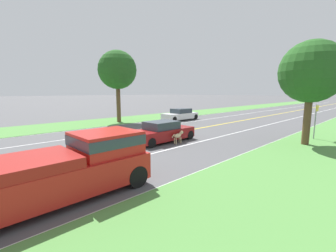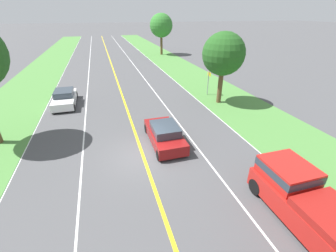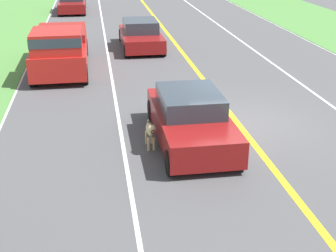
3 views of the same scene
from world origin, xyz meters
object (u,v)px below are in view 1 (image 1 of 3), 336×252
at_px(pickup_truck, 68,167).
at_px(roadside_tree_left_near, 117,70).
at_px(oncoming_car, 180,115).
at_px(ego_car, 163,132).
at_px(roadside_tree_right_near, 311,72).
at_px(street_sign, 316,117).
at_px(dog, 179,136).

relative_size(pickup_truck, roadside_tree_left_near, 0.72).
relative_size(pickup_truck, oncoming_car, 1.22).
bearing_deg(ego_car, roadside_tree_left_near, 163.25).
distance_m(roadside_tree_right_near, roadside_tree_left_near, 17.67).
bearing_deg(pickup_truck, roadside_tree_left_near, 143.02).
bearing_deg(roadside_tree_right_near, street_sign, 91.30).
distance_m(roadside_tree_left_near, street_sign, 18.52).
xyz_separation_m(ego_car, pickup_truck, (3.81, -7.61, 0.33)).
height_order(ego_car, oncoming_car, ego_car).
bearing_deg(dog, street_sign, 52.73).
height_order(pickup_truck, roadside_tree_right_near, roadside_tree_right_near).
distance_m(ego_car, street_sign, 10.66).
xyz_separation_m(roadside_tree_left_near, street_sign, (17.39, 4.91, -4.05)).
relative_size(oncoming_car, roadside_tree_left_near, 0.59).
xyz_separation_m(oncoming_car, street_sign, (13.89, -1.22, 0.90)).
xyz_separation_m(ego_car, roadside_tree_right_near, (6.97, 5.73, 3.82)).
xyz_separation_m(pickup_truck, oncoming_car, (-10.79, 16.89, -0.33)).
bearing_deg(pickup_truck, ego_car, 116.60).
bearing_deg(roadside_tree_left_near, ego_car, -16.75).
bearing_deg(dog, ego_car, -164.58).
xyz_separation_m(ego_car, roadside_tree_left_near, (-10.48, 3.15, 4.94)).
xyz_separation_m(oncoming_car, roadside_tree_right_near, (13.94, -3.56, 3.82)).
bearing_deg(dog, roadside_tree_left_near, 165.79).
bearing_deg(roadside_tree_left_near, dog, -13.69).
xyz_separation_m(dog, roadside_tree_left_near, (-11.61, 2.83, 5.07)).
distance_m(ego_car, roadside_tree_right_near, 9.79).
height_order(ego_car, roadside_tree_left_near, roadside_tree_left_near).
bearing_deg(street_sign, roadside_tree_left_near, -164.23).
relative_size(pickup_truck, roadside_tree_right_near, 0.86).
distance_m(oncoming_car, roadside_tree_left_near, 8.62).
height_order(roadside_tree_right_near, street_sign, roadside_tree_right_near).
height_order(ego_car, dog, ego_car).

